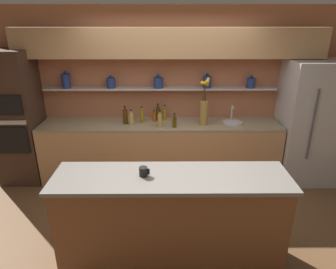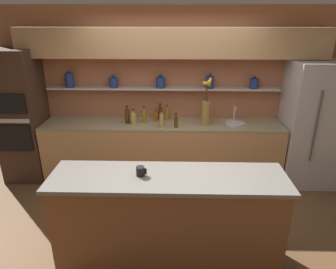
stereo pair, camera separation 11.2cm
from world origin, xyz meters
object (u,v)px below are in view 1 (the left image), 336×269
at_px(oven_tower, 18,118).
at_px(refrigerator, 311,123).
at_px(bottle_oil_4, 165,114).
at_px(sink_fixture, 232,121).
at_px(bottle_oil_6, 142,116).
at_px(bottle_oil_0, 174,122).
at_px(flower_vase, 204,109).
at_px(bottle_spirit_5, 158,113).
at_px(coffee_mug, 143,172).
at_px(bottle_spirit_7, 125,116).
at_px(bottle_spirit_1, 131,119).
at_px(bottle_spirit_3, 160,120).
at_px(bottle_sauce_2, 154,117).

bearing_deg(oven_tower, refrigerator, -0.47).
height_order(refrigerator, bottle_oil_4, refrigerator).
xyz_separation_m(sink_fixture, bottle_oil_6, (-1.38, 0.03, 0.08)).
bearing_deg(bottle_oil_0, flower_vase, 14.93).
xyz_separation_m(bottle_spirit_5, coffee_mug, (-0.09, -1.94, 0.03)).
relative_size(bottle_oil_0, bottle_spirit_7, 0.78).
height_order(bottle_spirit_1, bottle_spirit_3, bottle_spirit_3).
xyz_separation_m(sink_fixture, bottle_spirit_7, (-1.63, -0.02, 0.09)).
bearing_deg(refrigerator, bottle_spirit_5, 175.21).
bearing_deg(refrigerator, bottle_oil_0, -176.34).
height_order(sink_fixture, bottle_sauce_2, sink_fixture).
bearing_deg(oven_tower, bottle_oil_0, -4.10).
height_order(flower_vase, bottle_spirit_3, flower_vase).
height_order(refrigerator, bottle_spirit_5, refrigerator).
height_order(refrigerator, bottle_spirit_3, refrigerator).
height_order(sink_fixture, bottle_spirit_7, bottle_spirit_7).
height_order(oven_tower, bottle_oil_6, oven_tower).
bearing_deg(bottle_sauce_2, refrigerator, -3.34).
bearing_deg(bottle_spirit_3, bottle_oil_6, 144.12).
xyz_separation_m(refrigerator, bottle_sauce_2, (-2.39, 0.14, 0.06)).
xyz_separation_m(bottle_spirit_7, coffee_mug, (0.40, -1.78, 0.03)).
distance_m(bottle_spirit_3, coffee_mug, 1.62).
bearing_deg(bottle_oil_4, coffee_mug, -95.75).
relative_size(refrigerator, oven_tower, 0.93).
bearing_deg(bottle_spirit_3, oven_tower, 175.68).
relative_size(refrigerator, bottle_sauce_2, 10.35).
distance_m(flower_vase, bottle_spirit_1, 1.09).
bearing_deg(refrigerator, bottle_spirit_7, 179.33).
bearing_deg(coffee_mug, flower_vase, 65.74).
distance_m(refrigerator, bottle_spirit_3, 2.29).
bearing_deg(flower_vase, refrigerator, 0.55).
height_order(refrigerator, coffee_mug, refrigerator).
bearing_deg(bottle_spirit_5, sink_fixture, -7.30).
relative_size(bottle_spirit_5, bottle_spirit_7, 0.96).
relative_size(oven_tower, bottle_oil_4, 8.23).
height_order(flower_vase, coffee_mug, flower_vase).
relative_size(oven_tower, bottle_spirit_3, 7.96).
height_order(refrigerator, bottle_oil_0, refrigerator).
height_order(refrigerator, bottle_sauce_2, refrigerator).
distance_m(bottle_spirit_1, bottle_spirit_3, 0.45).
bearing_deg(bottle_spirit_5, refrigerator, -4.79).
distance_m(flower_vase, bottle_spirit_3, 0.67).
height_order(bottle_sauce_2, bottle_oil_6, bottle_oil_6).
distance_m(bottle_spirit_1, bottle_sauce_2, 0.36).
height_order(bottle_spirit_1, bottle_spirit_5, bottle_spirit_5).
distance_m(bottle_oil_4, bottle_oil_6, 0.37).
bearing_deg(sink_fixture, bottle_oil_6, 178.92).
bearing_deg(bottle_spirit_1, bottle_spirit_3, -15.84).
distance_m(oven_tower, coffee_mug, 2.70).
xyz_separation_m(refrigerator, bottle_spirit_7, (-2.82, 0.03, 0.10)).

